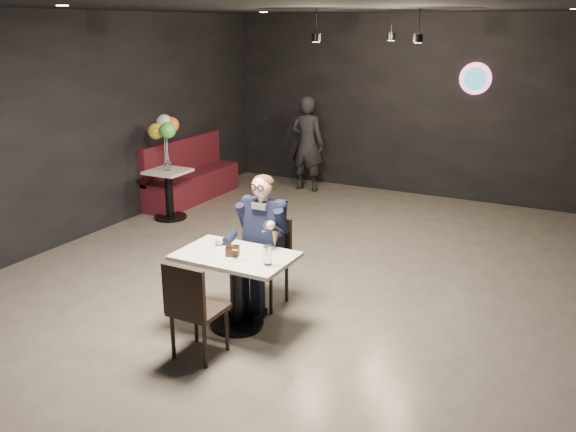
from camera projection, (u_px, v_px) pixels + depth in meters
The scene contains 17 objects.
floor at pixel (304, 289), 6.79m from camera, with size 9.00×9.00×0.00m, color slate.
wall_sign at pixel (475, 79), 9.61m from camera, with size 0.50×0.06×0.50m, color pink, non-canonical shape.
pendant_lights at pixel (377, 19), 7.61m from camera, with size 1.40×1.20×0.36m, color black.
main_table at pixel (236, 291), 5.85m from camera, with size 1.10×0.70×0.75m, color white.
chair_far at pixel (264, 263), 6.29m from camera, with size 0.42×0.46×0.92m, color black.
chair_near at pixel (199, 307), 5.32m from camera, with size 0.42×0.46×0.92m, color black.
seated_man at pixel (264, 240), 6.21m from camera, with size 0.60×0.80×1.44m, color black.
dessert_plate at pixel (236, 257), 5.64m from camera, with size 0.21×0.21×0.01m, color white.
cake_slice at pixel (233, 251), 5.67m from camera, with size 0.12×0.10×0.08m, color black.
mint_leaf at pixel (235, 250), 5.59m from camera, with size 0.06×0.04×0.01m, color #2A802D.
sundae_glass at pixel (267, 255), 5.47m from camera, with size 0.08×0.08×0.18m, color silver.
wafer_cone at pixel (275, 239), 5.40m from camera, with size 0.07×0.07×0.14m, color tan.
booth_bench at pixel (192, 170), 10.09m from camera, with size 0.51×2.03×1.02m, color #450E1B.
side_table at pixel (169, 196), 9.16m from camera, with size 0.56×0.56×0.70m, color white.
balloon_vase at pixel (168, 165), 9.02m from camera, with size 0.10×0.10×0.15m, color silver.
balloon_bunch at pixel (166, 137), 8.89m from camera, with size 0.43×0.43×0.70m, color gold.
passerby at pixel (307, 144), 10.62m from camera, with size 0.61×0.40×1.66m, color black.
Camera 1 is at (2.72, -5.60, 2.82)m, focal length 38.00 mm.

